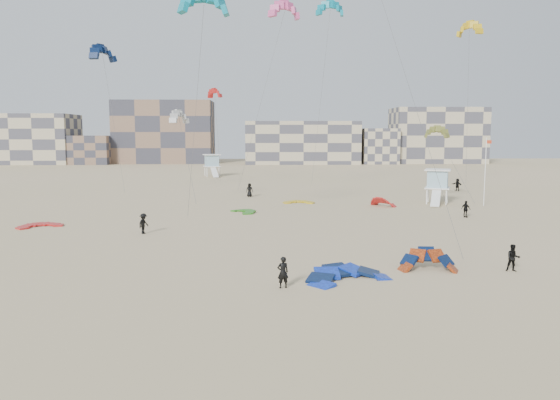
{
  "coord_description": "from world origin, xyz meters",
  "views": [
    {
      "loc": [
        -0.57,
        -27.94,
        8.48
      ],
      "look_at": [
        0.35,
        6.0,
        4.36
      ],
      "focal_mm": 35.0,
      "sensor_mm": 36.0,
      "label": 1
    }
  ],
  "objects_px": {
    "kite_ground_blue": "(347,279)",
    "kitesurfer_main": "(283,272)",
    "lifeguard_tower_near": "(437,187)",
    "kite_ground_orange": "(428,270)"
  },
  "relations": [
    {
      "from": "kite_ground_blue",
      "to": "kitesurfer_main",
      "type": "xyz_separation_m",
      "value": [
        -3.84,
        -1.68,
        0.89
      ]
    },
    {
      "from": "kite_ground_orange",
      "to": "kite_ground_blue",
      "type": "bearing_deg",
      "value": -153.46
    },
    {
      "from": "kite_ground_blue",
      "to": "kitesurfer_main",
      "type": "distance_m",
      "value": 4.29
    },
    {
      "from": "kite_ground_orange",
      "to": "kitesurfer_main",
      "type": "bearing_deg",
      "value": -152.34
    },
    {
      "from": "kite_ground_blue",
      "to": "lifeguard_tower_near",
      "type": "relative_size",
      "value": 0.82
    },
    {
      "from": "kite_ground_blue",
      "to": "kitesurfer_main",
      "type": "relative_size",
      "value": 2.88
    },
    {
      "from": "kite_ground_orange",
      "to": "lifeguard_tower_near",
      "type": "relative_size",
      "value": 0.54
    },
    {
      "from": "lifeguard_tower_near",
      "to": "kite_ground_blue",
      "type": "bearing_deg",
      "value": -94.23
    },
    {
      "from": "kite_ground_orange",
      "to": "lifeguard_tower_near",
      "type": "height_order",
      "value": "lifeguard_tower_near"
    },
    {
      "from": "lifeguard_tower_near",
      "to": "kitesurfer_main",
      "type": "bearing_deg",
      "value": -98.05
    }
  ]
}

